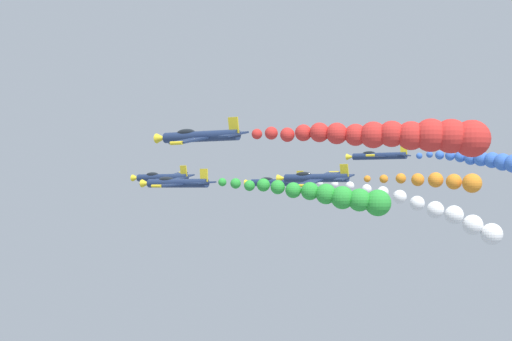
# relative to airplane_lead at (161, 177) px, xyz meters

# --- Properties ---
(airplane_lead) EXTENTS (9.45, 10.35, 2.95)m
(airplane_lead) POSITION_rel_airplane_lead_xyz_m (0.00, 0.00, 0.00)
(airplane_lead) COLOR navy
(airplane_left_inner) EXTENTS (9.56, 10.35, 2.35)m
(airplane_left_inner) POSITION_rel_airplane_lead_xyz_m (-12.61, -12.55, -0.96)
(airplane_left_inner) COLOR navy
(smoke_trail_left_inner) EXTENTS (6.76, 20.03, 4.41)m
(smoke_trail_left_inner) POSITION_rel_airplane_lead_xyz_m (-9.61, -33.12, -2.54)
(smoke_trail_left_inner) COLOR green
(airplane_right_inner) EXTENTS (9.56, 10.35, 2.45)m
(airplane_right_inner) POSITION_rel_airplane_lead_xyz_m (12.62, -12.30, -0.69)
(airplane_right_inner) COLOR navy
(smoke_trail_right_inner) EXTENTS (7.75, 25.67, 9.14)m
(smoke_trail_right_inner) POSITION_rel_airplane_lead_xyz_m (16.42, -37.91, -5.47)
(smoke_trail_right_inner) COLOR white
(airplane_left_outer) EXTENTS (9.45, 10.35, 2.95)m
(airplane_left_outer) POSITION_rel_airplane_lead_xyz_m (-0.44, -25.72, -0.26)
(airplane_left_outer) COLOR navy
(smoke_trail_left_outer) EXTENTS (2.59, 14.83, 2.43)m
(smoke_trail_left_outer) POSITION_rel_airplane_lead_xyz_m (-1.17, -43.02, -0.80)
(smoke_trail_left_outer) COLOR orange
(airplane_right_outer) EXTENTS (9.47, 10.35, 2.88)m
(airplane_right_outer) POSITION_rel_airplane_lead_xyz_m (-25.65, -25.55, 3.64)
(airplane_right_outer) COLOR navy
(smoke_trail_right_outer) EXTENTS (7.43, 21.54, 3.51)m
(smoke_trail_right_outer) POSITION_rel_airplane_lead_xyz_m (-22.31, -46.84, 3.10)
(smoke_trail_right_outer) COLOR red
(airplane_trailing) EXTENTS (9.56, 10.35, 2.32)m
(airplane_trailing) POSITION_rel_airplane_lead_xyz_m (25.38, -23.87, 3.59)
(airplane_trailing) COLOR navy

